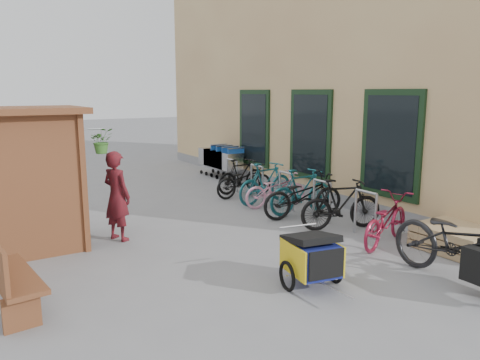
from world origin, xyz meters
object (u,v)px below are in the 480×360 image
bike_0 (386,220)px  bike_4 (276,189)px  person_kiosk (117,196)px  child_trailer (312,255)px  cargo_bike (463,245)px  bike_1 (341,204)px  bike_7 (241,176)px  bike_5 (266,183)px  shopping_carts (220,158)px  bike_2 (303,195)px  bench (6,272)px  bike_6 (244,181)px  kiosk (12,160)px  bike_3 (302,191)px  pallet_stack (457,239)px

bike_0 → bike_4: bike_0 is taller
person_kiosk → bike_0: 4.77m
child_trailer → person_kiosk: 3.81m
child_trailer → cargo_bike: bearing=-20.3°
bike_4 → bike_1: bearing=-172.1°
bike_7 → bike_1: bearing=170.3°
bike_1 → bike_5: size_ratio=1.01×
shopping_carts → bike_2: (-0.85, -5.07, -0.12)m
bench → child_trailer: bearing=-26.9°
child_trailer → bike_7: (2.40, 5.68, 0.02)m
bike_4 → bike_7: size_ratio=1.03×
child_trailer → cargo_bike: 2.09m
bike_5 → bike_7: 1.34m
bike_4 → bike_6: (-0.07, 1.25, 0.01)m
kiosk → bike_6: 5.74m
kiosk → bike_2: bearing=-9.0°
cargo_bike → bike_2: size_ratio=1.21×
child_trailer → bike_0: size_ratio=0.81×
bench → bike_4: (5.90, 2.54, -0.08)m
shopping_carts → bike_1: shopping_carts is taller
bike_7 → bike_0: bearing=170.7°
cargo_bike → bike_2: bearing=85.4°
cargo_bike → bike_0: cargo_bike is taller
bike_1 → bike_3: size_ratio=1.00×
child_trailer → bike_1: (2.27, 1.79, 0.06)m
bike_1 → bike_4: (-0.01, 2.15, -0.09)m
bike_5 → bike_1: bearing=172.2°
bike_4 → bike_5: bearing=6.8°
bike_4 → bench: bearing=121.0°
bike_5 → bike_6: size_ratio=1.03×
bike_5 → bike_7: (0.13, 1.33, -0.04)m
kiosk → person_kiosk: 1.80m
bike_3 → bench: bearing=107.2°
child_trailer → bike_4: bike_4 is taller
kiosk → bike_4: 5.62m
kiosk → cargo_bike: kiosk is taller
person_kiosk → bike_3: size_ratio=0.97×
bike_1 → bike_2: bearing=22.6°
shopping_carts → bike_2: size_ratio=1.06×
pallet_stack → bike_2: (-0.85, 3.02, 0.27)m
shopping_carts → bike_3: bearing=-97.8°
shopping_carts → child_trailer: size_ratio=1.42×
bike_6 → cargo_bike: bearing=176.3°
pallet_stack → bike_1: (-0.77, 1.96, 0.29)m
bike_2 → cargo_bike: bearing=-175.3°
bike_3 → child_trailer: bearing=143.8°
child_trailer → bike_5: bike_5 is taller
bike_0 → bike_5: bike_5 is taller
bike_6 → bike_2: bearing=179.7°
bike_4 → bike_7: (0.14, 1.75, 0.05)m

